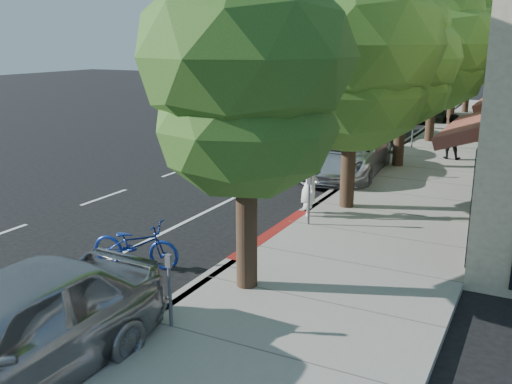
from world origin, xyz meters
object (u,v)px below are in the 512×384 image
Objects in this scene: street_tree_1 at (353,48)px; street_tree_2 at (404,60)px; street_tree_3 at (436,46)px; pedestrian at (451,136)px; street_tree_4 at (458,34)px; cyclist at (310,185)px; silver_suv at (345,156)px; street_tree_5 at (471,45)px; bicycle at (136,244)px; near_car_a at (4,336)px; dark_suv_far at (432,105)px; white_pickup at (367,121)px; dark_sedan at (326,138)px; street_tree_0 at (246,63)px.

street_tree_1 is 1.13× the size of street_tree_2.
street_tree_3 is 4.23× the size of pedestrian.
cyclist is (-0.65, -19.19, -3.97)m from street_tree_4.
street_tree_1 reaches higher than pedestrian.
street_tree_3 is at bearing 75.47° from silver_suv.
street_tree_5 is 1.34× the size of silver_suv.
street_tree_5 is at bearing -18.38° from bicycle.
street_tree_5 is at bearing -81.18° from pedestrian.
pedestrian is (4.22, 14.14, 0.52)m from bicycle.
street_tree_2 is 0.87× the size of street_tree_3.
street_tree_5 is 34.53m from near_car_a.
street_tree_4 is at bearing -25.14° from cyclist.
street_tree_2 reaches higher than silver_suv.
street_tree_1 is 1.38× the size of dark_suv_far.
street_tree_3 reaches higher than white_pickup.
bicycle is 26.21m from dark_suv_far.
street_tree_2 reaches higher than near_car_a.
dark_sedan reaches higher than silver_suv.
street_tree_2 is at bearing 58.52° from pedestrian.
white_pickup reaches higher than bicycle.
street_tree_4 is (-0.00, 6.00, 0.52)m from street_tree_3.
street_tree_0 is 19.05m from white_pickup.
pedestrian is at bearing 50.50° from silver_suv.
street_tree_5 reaches higher than street_tree_0.
white_pickup is (-3.10, 6.46, -3.20)m from street_tree_2.
street_tree_3 reaches higher than near_car_a.
street_tree_5 is 1.38× the size of dark_sedan.
street_tree_5 is at bearing 90.00° from street_tree_1.
street_tree_0 is 0.93× the size of street_tree_3.
street_tree_2 is at bearing -17.31° from dark_sedan.
silver_suv is 3.03× the size of pedestrian.
street_tree_1 is 1.36× the size of white_pickup.
street_tree_2 is 4.45m from dark_sedan.
near_car_a is (1.70, -22.79, 0.07)m from white_pickup.
street_tree_2 reaches higher than cyclist.
street_tree_3 is at bearing -26.02° from cyclist.
bicycle is 14.77m from pedestrian.
near_car_a is (0.00, -30.55, -0.05)m from dark_suv_far.
street_tree_4 reaches higher than cyclist.
street_tree_1 is at bearing -90.00° from street_tree_2.
street_tree_3 is at bearing 90.00° from street_tree_2.
near_car_a is 2.86× the size of pedestrian.
street_tree_2 is 1.22× the size of dark_suv_far.
street_tree_5 is (-0.00, 12.00, -0.09)m from street_tree_3.
dark_suv_far is (-1.40, -3.78, -3.42)m from street_tree_5.
street_tree_3 is at bearing 54.33° from dark_sedan.
bicycle is 1.10× the size of pedestrian.
street_tree_2 is 1.29× the size of near_car_a.
dark_sedan is at bearing 21.84° from pedestrian.
dark_suv_far is (-1.40, 14.22, -3.07)m from street_tree_2.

